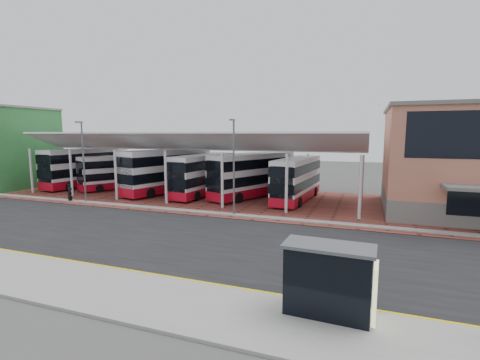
{
  "coord_description": "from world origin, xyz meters",
  "views": [
    {
      "loc": [
        12.46,
        -20.54,
        6.87
      ],
      "look_at": [
        1.77,
        8.41,
        2.76
      ],
      "focal_mm": 26.0,
      "sensor_mm": 36.0,
      "label": 1
    }
  ],
  "objects_px": {
    "bus_4": "(253,175)",
    "bus_1": "(121,172)",
    "bus_0": "(87,167)",
    "bus_shelter": "(335,275)",
    "bus_2": "(168,171)",
    "pedestrian": "(70,191)",
    "bus_5": "(297,179)",
    "bus_3": "(204,175)"
  },
  "relations": [
    {
      "from": "bus_3",
      "to": "bus_1",
      "type": "bearing_deg",
      "value": -177.97
    },
    {
      "from": "bus_4",
      "to": "bus_1",
      "type": "bearing_deg",
      "value": -155.93
    },
    {
      "from": "bus_4",
      "to": "bus_shelter",
      "type": "relative_size",
      "value": 3.38
    },
    {
      "from": "bus_3",
      "to": "pedestrian",
      "type": "height_order",
      "value": "bus_3"
    },
    {
      "from": "bus_shelter",
      "to": "bus_1",
      "type": "bearing_deg",
      "value": 142.99
    },
    {
      "from": "bus_1",
      "to": "bus_2",
      "type": "xyz_separation_m",
      "value": [
        6.98,
        -0.38,
        0.43
      ]
    },
    {
      "from": "bus_2",
      "to": "bus_3",
      "type": "xyz_separation_m",
      "value": [
        4.66,
        -0.08,
        -0.23
      ]
    },
    {
      "from": "bus_1",
      "to": "bus_5",
      "type": "distance_m",
      "value": 22.16
    },
    {
      "from": "pedestrian",
      "to": "bus_1",
      "type": "bearing_deg",
      "value": -8.48
    },
    {
      "from": "bus_4",
      "to": "bus_shelter",
      "type": "xyz_separation_m",
      "value": [
        10.73,
        -23.24,
        -0.59
      ]
    },
    {
      "from": "bus_2",
      "to": "pedestrian",
      "type": "height_order",
      "value": "bus_2"
    },
    {
      "from": "bus_2",
      "to": "bus_4",
      "type": "distance_m",
      "value": 10.3
    },
    {
      "from": "bus_1",
      "to": "bus_4",
      "type": "distance_m",
      "value": 17.27
    },
    {
      "from": "bus_5",
      "to": "pedestrian",
      "type": "relative_size",
      "value": 6.71
    },
    {
      "from": "bus_0",
      "to": "pedestrian",
      "type": "relative_size",
      "value": 7.59
    },
    {
      "from": "bus_4",
      "to": "pedestrian",
      "type": "bearing_deg",
      "value": -132.65
    },
    {
      "from": "bus_0",
      "to": "bus_4",
      "type": "distance_m",
      "value": 22.92
    },
    {
      "from": "bus_4",
      "to": "bus_5",
      "type": "xyz_separation_m",
      "value": [
        4.9,
        -0.47,
        -0.17
      ]
    },
    {
      "from": "bus_1",
      "to": "pedestrian",
      "type": "bearing_deg",
      "value": -65.46
    },
    {
      "from": "bus_2",
      "to": "bus_0",
      "type": "bearing_deg",
      "value": -167.62
    },
    {
      "from": "bus_0",
      "to": "bus_4",
      "type": "relative_size",
      "value": 1.05
    },
    {
      "from": "bus_2",
      "to": "bus_5",
      "type": "bearing_deg",
      "value": 15.73
    },
    {
      "from": "bus_4",
      "to": "bus_0",
      "type": "bearing_deg",
      "value": -156.67
    },
    {
      "from": "bus_1",
      "to": "bus_2",
      "type": "bearing_deg",
      "value": 24.99
    },
    {
      "from": "bus_3",
      "to": "bus_shelter",
      "type": "distance_m",
      "value": 27.82
    },
    {
      "from": "bus_0",
      "to": "pedestrian",
      "type": "distance_m",
      "value": 9.59
    },
    {
      "from": "bus_0",
      "to": "bus_5",
      "type": "distance_m",
      "value": 27.82
    },
    {
      "from": "bus_0",
      "to": "bus_shelter",
      "type": "height_order",
      "value": "bus_0"
    },
    {
      "from": "bus_2",
      "to": "bus_3",
      "type": "height_order",
      "value": "bus_2"
    },
    {
      "from": "bus_5",
      "to": "pedestrian",
      "type": "xyz_separation_m",
      "value": [
        -22.64,
        -7.5,
        -1.37
      ]
    },
    {
      "from": "bus_0",
      "to": "bus_2",
      "type": "height_order",
      "value": "bus_2"
    },
    {
      "from": "bus_0",
      "to": "bus_3",
      "type": "height_order",
      "value": "bus_0"
    },
    {
      "from": "bus_3",
      "to": "bus_4",
      "type": "height_order",
      "value": "bus_4"
    },
    {
      "from": "bus_5",
      "to": "bus_2",
      "type": "bearing_deg",
      "value": -174.91
    },
    {
      "from": "bus_3",
      "to": "bus_shelter",
      "type": "xyz_separation_m",
      "value": [
        16.35,
        -22.51,
        -0.49
      ]
    },
    {
      "from": "bus_4",
      "to": "bus_shelter",
      "type": "distance_m",
      "value": 25.6
    },
    {
      "from": "bus_shelter",
      "to": "bus_2",
      "type": "bearing_deg",
      "value": 135.28
    },
    {
      "from": "bus_1",
      "to": "bus_3",
      "type": "xyz_separation_m",
      "value": [
        11.64,
        -0.46,
        0.2
      ]
    },
    {
      "from": "bus_shelter",
      "to": "bus_0",
      "type": "bearing_deg",
      "value": 147.8
    },
    {
      "from": "bus_0",
      "to": "pedestrian",
      "type": "height_order",
      "value": "bus_0"
    },
    {
      "from": "bus_5",
      "to": "pedestrian",
      "type": "distance_m",
      "value": 23.89
    },
    {
      "from": "bus_1",
      "to": "bus_2",
      "type": "relative_size",
      "value": 0.8
    }
  ]
}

